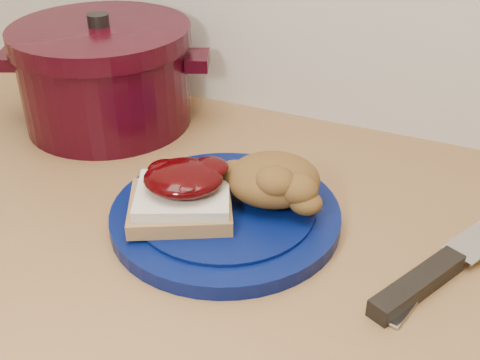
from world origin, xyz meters
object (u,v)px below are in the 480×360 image
at_px(butter_knife, 428,278).
at_px(dutch_oven, 105,75).
at_px(plate, 225,215).
at_px(pepper_grinder, 107,67).
at_px(chef_knife, 445,265).

bearing_deg(butter_knife, dutch_oven, 84.82).
distance_m(plate, pepper_grinder, 0.40).
distance_m(butter_knife, dutch_oven, 0.55).
bearing_deg(chef_knife, butter_knife, 174.00).
bearing_deg(chef_knife, plate, 118.70).
relative_size(plate, butter_knife, 1.61).
xyz_separation_m(butter_knife, pepper_grinder, (-0.56, 0.24, 0.06)).
relative_size(plate, pepper_grinder, 2.23).
height_order(dutch_oven, pepper_grinder, dutch_oven).
height_order(butter_knife, pepper_grinder, pepper_grinder).
height_order(plate, dutch_oven, dutch_oven).
xyz_separation_m(plate, pepper_grinder, (-0.32, 0.23, 0.05)).
bearing_deg(pepper_grinder, dutch_oven, -56.52).
bearing_deg(chef_knife, pepper_grinder, 95.11).
bearing_deg(plate, butter_knife, -2.22).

